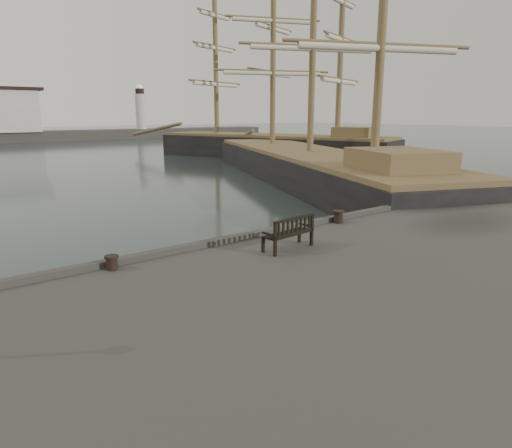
# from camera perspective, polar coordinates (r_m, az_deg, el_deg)

# --- Properties ---
(ground) EXTENTS (400.00, 400.00, 0.00)m
(ground) POSITION_cam_1_polar(r_m,az_deg,el_deg) (15.36, -4.77, -7.94)
(ground) COLOR black
(ground) RESTS_ON ground
(bench) EXTENTS (1.82, 0.78, 1.01)m
(bench) POSITION_cam_1_polar(r_m,az_deg,el_deg) (14.07, 4.10, -1.87)
(bench) COLOR black
(bench) RESTS_ON quay
(bollard_left) EXTENTS (0.49, 0.49, 0.39)m
(bollard_left) POSITION_cam_1_polar(r_m,az_deg,el_deg) (12.83, -17.58, -4.62)
(bollard_left) COLOR black
(bollard_left) RESTS_ON quay
(bollard_right) EXTENTS (0.48, 0.48, 0.48)m
(bollard_right) POSITION_cam_1_polar(r_m,az_deg,el_deg) (17.69, 10.24, 0.90)
(bollard_right) COLOR black
(bollard_right) RESTS_ON quay
(tall_ship_main) EXTENTS (21.28, 37.82, 28.32)m
(tall_ship_main) POSITION_cam_1_polar(r_m,az_deg,el_deg) (39.09, 6.68, 6.36)
(tall_ship_main) COLOR black
(tall_ship_main) RESTS_ON ground
(tall_ship_far) EXTENTS (16.91, 32.10, 27.12)m
(tall_ship_far) POSITION_cam_1_polar(r_m,az_deg,el_deg) (59.20, 2.02, 9.06)
(tall_ship_far) COLOR black
(tall_ship_far) RESTS_ON ground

